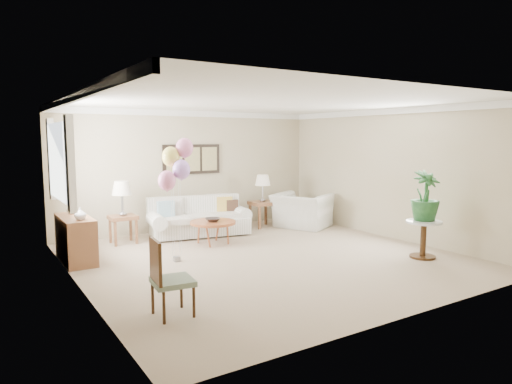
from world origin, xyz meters
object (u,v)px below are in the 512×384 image
armchair (302,211)px  sofa (199,220)px  coffee_table (213,223)px  balloon_cluster (176,164)px  accent_chair (167,276)px

armchair → sofa: bearing=52.4°
coffee_table → balloon_cluster: (-1.05, -0.78, 1.19)m
sofa → armchair: (2.33, -0.47, 0.06)m
accent_chair → balloon_cluster: balloon_cluster is taller
coffee_table → balloon_cluster: bearing=-143.4°
coffee_table → armchair: (2.45, 0.40, -0.03)m
accent_chair → armchair: bearing=36.3°
coffee_table → sofa: bearing=82.1°
balloon_cluster → armchair: bearing=18.6°
sofa → balloon_cluster: (-1.17, -1.64, 1.28)m
sofa → balloon_cluster: bearing=-125.4°
armchair → balloon_cluster: 3.89m
armchair → accent_chair: 5.61m
sofa → balloon_cluster: balloon_cluster is taller
sofa → armchair: 2.38m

